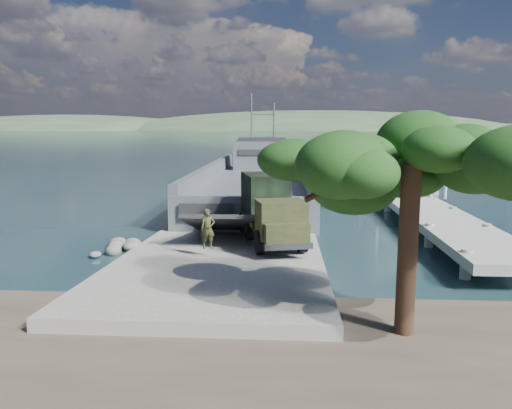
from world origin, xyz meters
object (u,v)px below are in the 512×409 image
object	(u,v)px
pier	(401,188)
military_truck	(270,209)
sailboat_far	(415,182)
landing_craft	(257,189)
overhang_tree	(392,169)
sailboat_near	(427,188)
soldier	(208,236)

from	to	relation	value
pier	military_truck	size ratio (longest dim) A/B	5.37
pier	sailboat_far	bearing A→B (deg)	71.73
landing_craft	overhang_tree	bearing A→B (deg)	-79.20
military_truck	sailboat_near	size ratio (longest dim) A/B	1.16
sailboat_near	sailboat_far	distance (m)	4.92
military_truck	pier	bearing A→B (deg)	41.77
military_truck	sailboat_far	distance (m)	34.60
landing_craft	soldier	bearing A→B (deg)	-92.96
landing_craft	overhang_tree	world-z (taller)	landing_craft
soldier	sailboat_far	world-z (taller)	sailboat_far
pier	landing_craft	xyz separation A→B (m)	(-12.63, 3.62, -0.68)
pier	sailboat_near	distance (m)	11.21
military_truck	sailboat_far	bearing A→B (deg)	48.85
soldier	sailboat_near	distance (m)	34.78
sailboat_near	sailboat_far	world-z (taller)	sailboat_far
military_truck	soldier	distance (m)	4.63
military_truck	soldier	xyz separation A→B (m)	(-2.95, -3.47, -0.83)
sailboat_far	pier	bearing A→B (deg)	-101.78
military_truck	landing_craft	bearing A→B (deg)	81.35
pier	soldier	size ratio (longest dim) A/B	22.24
pier	overhang_tree	distance (m)	28.52
pier	sailboat_near	size ratio (longest dim) A/B	6.25
landing_craft	soldier	world-z (taller)	landing_craft
pier	military_truck	distance (m)	19.19
military_truck	soldier	size ratio (longest dim) A/B	4.14
pier	sailboat_far	world-z (taller)	sailboat_far
landing_craft	sailboat_far	xyz separation A→B (m)	(17.55, 11.28, -0.54)
landing_craft	military_truck	distance (m)	19.66
pier	landing_craft	bearing A→B (deg)	163.99
pier	landing_craft	size ratio (longest dim) A/B	1.15
soldier	sailboat_far	size ratio (longest dim) A/B	0.28
landing_craft	pier	bearing A→B (deg)	-16.36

